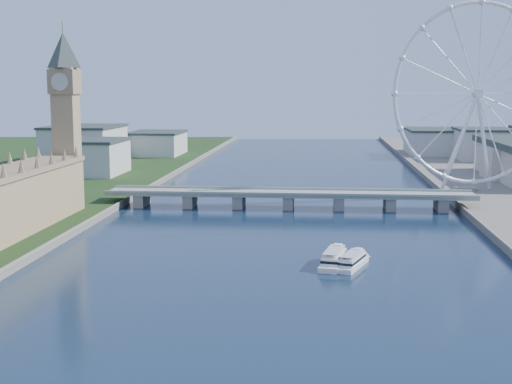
# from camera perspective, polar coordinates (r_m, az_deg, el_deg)

# --- Properties ---
(big_ben) EXTENTS (20.02, 20.02, 110.00)m
(big_ben) POSITION_cam_1_polar(r_m,az_deg,el_deg) (427.22, -15.03, 7.37)
(big_ben) COLOR tan
(big_ben) RESTS_ON ground
(westminster_bridge) EXTENTS (220.00, 22.00, 9.50)m
(westminster_bridge) POSITION_cam_1_polar(r_m,az_deg,el_deg) (428.46, 2.63, -0.40)
(westminster_bridge) COLOR gray
(westminster_bridge) RESTS_ON ground
(london_eye) EXTENTS (113.60, 39.12, 124.30)m
(london_eye) POSITION_cam_1_polar(r_m,az_deg,el_deg) (488.64, 17.31, 7.48)
(london_eye) COLOR silver
(london_eye) RESTS_ON ground
(city_skyline) EXTENTS (505.00, 280.00, 32.00)m
(city_skyline) POSITION_cam_1_polar(r_m,az_deg,el_deg) (685.61, 6.93, 3.71)
(city_skyline) COLOR beige
(city_skyline) RESTS_ON ground
(tour_boat_near) EXTENTS (14.13, 32.84, 7.06)m
(tour_boat_near) POSITION_cam_1_polar(r_m,az_deg,el_deg) (293.76, 6.25, -5.85)
(tour_boat_near) COLOR white
(tour_boat_near) RESTS_ON ground
(tour_boat_far) EXTENTS (16.30, 29.53, 6.33)m
(tour_boat_far) POSITION_cam_1_polar(r_m,az_deg,el_deg) (291.75, 7.69, -5.97)
(tour_boat_far) COLOR silver
(tour_boat_far) RESTS_ON ground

